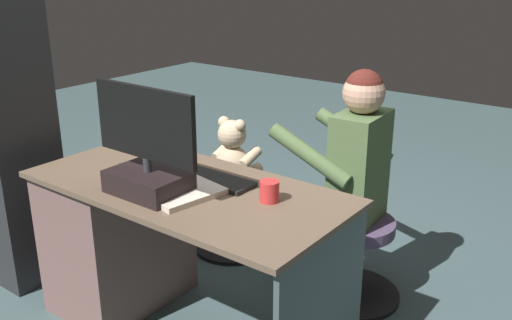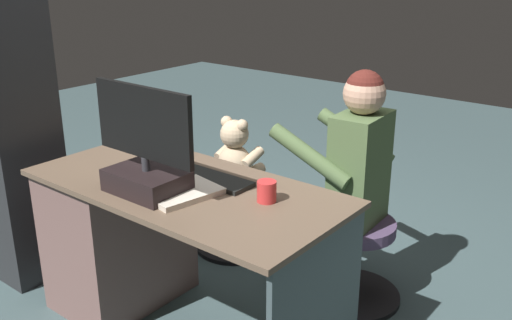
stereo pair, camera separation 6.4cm
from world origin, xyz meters
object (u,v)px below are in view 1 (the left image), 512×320
(desk, at_px, (132,233))
(teddy_bear, at_px, (234,152))
(person, at_px, (345,167))
(keyboard, at_px, (210,178))
(monitor, at_px, (147,160))
(cup, at_px, (269,191))
(visitor_chair, at_px, (353,253))
(office_chair_teddy, at_px, (233,210))
(tv_remote, at_px, (117,171))
(computer_mouse, at_px, (158,162))

(desk, relative_size, teddy_bear, 3.81)
(person, bearing_deg, keyboard, 62.56)
(monitor, relative_size, cup, 6.23)
(monitor, relative_size, teddy_bear, 1.42)
(monitor, height_order, visitor_chair, monitor)
(cup, bearing_deg, teddy_bear, -42.80)
(office_chair_teddy, xyz_separation_m, teddy_bear, (0.00, -0.01, 0.36))
(monitor, distance_m, tv_remote, 0.33)
(monitor, relative_size, keyboard, 1.29)
(keyboard, relative_size, computer_mouse, 4.38)
(cup, relative_size, person, 0.07)
(teddy_bear, relative_size, person, 0.32)
(monitor, xyz_separation_m, computer_mouse, (0.21, -0.25, -0.13))
(visitor_chair, bearing_deg, cup, 84.10)
(person, bearing_deg, teddy_bear, -4.37)
(person, bearing_deg, tv_remote, 48.21)
(teddy_bear, bearing_deg, cup, 137.20)
(cup, bearing_deg, keyboard, -4.36)
(computer_mouse, relative_size, cup, 1.10)
(keyboard, bearing_deg, visitor_chair, -123.11)
(cup, bearing_deg, person, -88.84)
(desk, xyz_separation_m, cup, (-0.78, -0.08, 0.40))
(tv_remote, distance_m, person, 1.10)
(tv_remote, xyz_separation_m, office_chair_teddy, (0.03, -0.86, -0.52))
(keyboard, bearing_deg, person, -117.44)
(keyboard, distance_m, person, 0.71)
(monitor, xyz_separation_m, tv_remote, (0.29, -0.07, -0.14))
(desk, height_order, person, person)
(teddy_bear, bearing_deg, computer_mouse, 98.86)
(cup, bearing_deg, monitor, 27.00)
(keyboard, bearing_deg, teddy_bear, -57.97)
(tv_remote, xyz_separation_m, visitor_chair, (-0.81, -0.81, -0.51))
(tv_remote, bearing_deg, office_chair_teddy, -114.81)
(keyboard, bearing_deg, computer_mouse, 0.88)
(tv_remote, bearing_deg, monitor, 139.49)
(visitor_chair, bearing_deg, computer_mouse, 40.80)
(tv_remote, bearing_deg, computer_mouse, -140.49)
(monitor, bearing_deg, computer_mouse, -50.33)
(computer_mouse, distance_m, office_chair_teddy, 0.87)
(desk, distance_m, teddy_bear, 0.82)
(desk, relative_size, office_chair_teddy, 2.91)
(monitor, height_order, teddy_bear, monitor)
(computer_mouse, distance_m, person, 0.91)
(monitor, xyz_separation_m, person, (-0.44, -0.89, -0.19))
(computer_mouse, bearing_deg, visitor_chair, -139.20)
(tv_remote, distance_m, visitor_chair, 1.26)
(keyboard, xyz_separation_m, cup, (-0.34, 0.03, 0.03))
(computer_mouse, xyz_separation_m, tv_remote, (0.08, 0.18, -0.01))
(desk, xyz_separation_m, monitor, (-0.32, 0.15, 0.50))
(keyboard, distance_m, tv_remote, 0.44)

